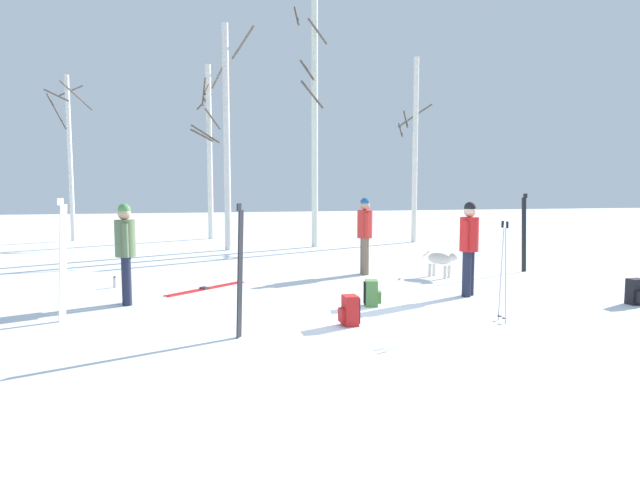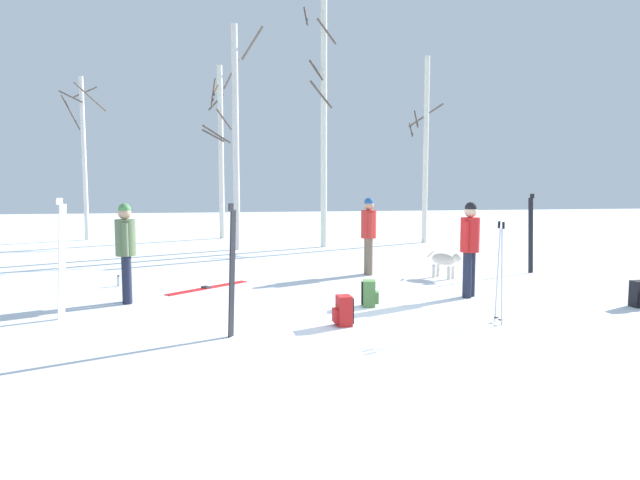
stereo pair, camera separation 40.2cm
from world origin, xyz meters
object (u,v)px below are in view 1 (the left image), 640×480
Objects in this scene: person_2 at (469,242)px; water_bottle_0 at (115,282)px; birch_tree_5 at (415,149)px; person_1 at (365,231)px; ski_poles_0 at (503,269)px; birch_tree_1 at (70,153)px; birch_tree_2 at (210,149)px; person_0 at (125,247)px; ski_pair_planted_1 at (240,271)px; ski_pair_planted_0 at (524,233)px; ski_pair_lying_0 at (206,288)px; dog at (441,260)px; backpack_0 at (372,293)px; birch_tree_4 at (314,119)px; backpack_2 at (636,292)px; ski_pair_planted_2 at (63,260)px; backpack_1 at (350,311)px; birch_tree_3 at (226,134)px.

person_2 reaches higher than water_bottle_0.
water_bottle_0 is 11.55m from birch_tree_5.
person_1 is 4.76m from ski_poles_0.
birch_tree_5 is at bearing -13.20° from birch_tree_1.
person_0 is at bearing -98.20° from birch_tree_2.
ski_pair_planted_1 is at bearing -70.47° from birch_tree_1.
person_2 is 3.44m from ski_pair_planted_0.
ski_pair_planted_0 reaches higher than ski_pair_lying_0.
dog is 7.82m from birch_tree_5.
backpack_0 is 9.56m from birch_tree_4.
person_1 reaches higher than backpack_2.
ski_pair_lying_0 is 5.65m from ski_poles_0.
person_2 is 1.98m from ski_poles_0.
dog is at bearing -1.32° from water_bottle_0.
dog is (0.33, 1.99, -0.59)m from person_2.
person_0 reaches higher than water_bottle_0.
ski_pair_planted_2 is 4.34m from backpack_1.
water_bottle_0 is at bearing 82.72° from ski_pair_planted_2.
person_0 is at bearing 156.89° from ski_poles_0.
birch_tree_4 is at bearing 73.78° from ski_pair_planted_1.
ski_pair_lying_0 is at bearing 158.04° from backpack_2.
person_0 reaches higher than ski_poles_0.
ski_pair_planted_1 is at bearing -122.91° from person_1.
birch_tree_3 is at bearing 109.97° from ski_poles_0.
birch_tree_3 is (2.46, 5.85, 3.36)m from water_bottle_0.
birch_tree_3 is (-2.80, 5.24, 2.48)m from person_1.
ski_poles_0 is 2.98m from backpack_2.
birch_tree_2 is (-6.88, 12.83, 2.99)m from backpack_2.
person_0 is at bearing -134.19° from birch_tree_5.
ski_pair_planted_2 reaches higher than ski_pair_lying_0.
backpack_0 reaches higher than ski_pair_lying_0.
backpack_1 is (1.60, 0.31, -0.68)m from ski_pair_planted_1.
birch_tree_1 is 0.92× the size of birch_tree_5.
person_2 is at bearing -66.87° from person_1.
person_1 is 5.47m from backpack_2.
ski_pair_planted_1 reaches higher than water_bottle_0.
dog is 1.77× the size of backpack_2.
birch_tree_1 is (-4.87, 13.71, 2.11)m from ski_pair_planted_1.
birch_tree_1 is (-4.44, 10.09, 3.00)m from ski_pair_lying_0.
backpack_1 is 10.73m from birch_tree_4.
birch_tree_2 reaches higher than ski_pair_lying_0.
dog is at bearing 41.03° from ski_pair_planted_1.
ski_pair_lying_0 is 7.05× the size of water_bottle_0.
backpack_0 is at bearing 0.70° from ski_pair_planted_2.
dog is 0.10× the size of birch_tree_4.
backpack_1 is 0.06× the size of birch_tree_4.
birch_tree_3 reaches higher than backpack_1.
person_0 is 2.01m from ski_pair_lying_0.
backpack_2 is at bearing 13.47° from ski_poles_0.
person_1 is 0.30× the size of birch_tree_1.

